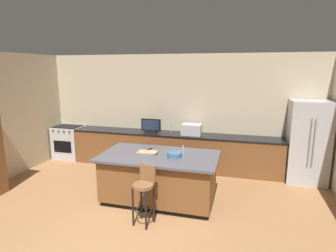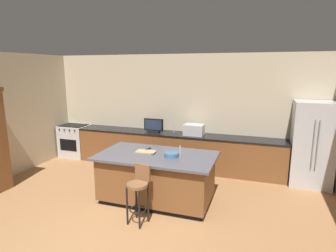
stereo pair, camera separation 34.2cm
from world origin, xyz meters
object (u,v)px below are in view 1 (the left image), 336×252
(fruit_bowl, at_px, (174,154))
(cutting_board, at_px, (148,152))
(range_oven, at_px, (69,142))
(tv_remote, at_px, (149,149))
(kitchen_island, at_px, (159,177))
(refrigerator, at_px, (308,142))
(cell_phone, at_px, (156,153))
(bar_stool_center, at_px, (144,190))
(microwave, at_px, (192,129))
(tv_monitor, at_px, (151,126))

(fruit_bowl, bearing_deg, cutting_board, 167.78)
(range_oven, bearing_deg, tv_remote, -28.09)
(kitchen_island, height_order, refrigerator, refrigerator)
(kitchen_island, distance_m, refrigerator, 3.43)
(refrigerator, distance_m, cell_phone, 3.44)
(range_oven, bearing_deg, cell_phone, -29.47)
(range_oven, distance_m, cutting_board, 3.50)
(bar_stool_center, xyz_separation_m, cell_phone, (-0.09, 0.90, 0.34))
(microwave, bearing_deg, refrigerator, -1.32)
(bar_stool_center, bearing_deg, tv_remote, 116.89)
(bar_stool_center, relative_size, cutting_board, 2.58)
(cutting_board, bearing_deg, fruit_bowl, -12.22)
(fruit_bowl, relative_size, cutting_board, 0.72)
(tv_monitor, bearing_deg, kitchen_island, -66.87)
(cell_phone, relative_size, tv_remote, 0.88)
(kitchen_island, xyz_separation_m, refrigerator, (2.90, 1.79, 0.45))
(cell_phone, xyz_separation_m, cutting_board, (-0.18, 0.04, 0.01))
(cell_phone, bearing_deg, fruit_bowl, -22.75)
(bar_stool_center, bearing_deg, microwave, 96.54)
(range_oven, distance_m, microwave, 3.57)
(microwave, distance_m, cutting_board, 1.84)
(cell_phone, height_order, tv_remote, tv_remote)
(microwave, distance_m, tv_remote, 1.68)
(refrigerator, bearing_deg, bar_stool_center, -137.69)
(tv_monitor, distance_m, cell_phone, 1.87)
(range_oven, bearing_deg, refrigerator, -0.55)
(range_oven, bearing_deg, bar_stool_center, -39.56)
(refrigerator, bearing_deg, cell_phone, -149.86)
(fruit_bowl, bearing_deg, microwave, 90.90)
(bar_stool_center, height_order, cutting_board, bar_stool_center)
(microwave, height_order, fruit_bowl, microwave)
(tv_remote, distance_m, cutting_board, 0.17)
(refrigerator, bearing_deg, tv_remote, -154.39)
(fruit_bowl, distance_m, tv_remote, 0.66)
(kitchen_island, relative_size, cutting_board, 5.82)
(tv_monitor, relative_size, bar_stool_center, 0.52)
(kitchen_island, relative_size, cell_phone, 14.73)
(cutting_board, bearing_deg, bar_stool_center, -74.19)
(tv_monitor, bearing_deg, bar_stool_center, -73.63)
(microwave, xyz_separation_m, tv_monitor, (-1.04, -0.05, 0.03))
(tv_monitor, bearing_deg, refrigerator, -0.13)
(tv_monitor, distance_m, fruit_bowl, 2.12)
(cell_phone, xyz_separation_m, tv_remote, (-0.20, 0.21, 0.01))
(kitchen_island, bearing_deg, bar_stool_center, -89.51)
(kitchen_island, xyz_separation_m, cutting_board, (-0.26, 0.10, 0.46))
(tv_monitor, distance_m, tv_remote, 1.61)
(cell_phone, bearing_deg, microwave, 68.36)
(microwave, xyz_separation_m, cutting_board, (-0.53, -1.75, -0.10))
(refrigerator, distance_m, tv_remote, 3.52)
(bar_stool_center, relative_size, tv_remote, 5.76)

